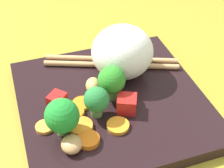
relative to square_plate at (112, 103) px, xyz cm
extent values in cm
cube|color=olive|center=(0.00, 0.00, -1.91)|extent=(110.00, 110.00, 2.00)
cube|color=black|center=(0.00, 0.00, 0.00)|extent=(25.14, 25.14, 1.81)
ellipsoid|color=white|center=(3.16, 4.77, 4.76)|extent=(9.79, 9.60, 7.71)
cylinder|color=#6FA34D|center=(-7.84, -4.14, 1.93)|extent=(1.20, 1.48, 2.19)
sphere|color=#1F8A2E|center=(-7.56, -4.42, 4.12)|extent=(4.18, 4.18, 4.18)
cylinder|color=#679F53|center=(-2.87, -2.45, 1.77)|extent=(2.17, 2.22, 1.87)
sphere|color=#277A38|center=(-2.84, -2.57, 3.70)|extent=(3.29, 3.29, 3.29)
cylinder|color=#5C9F4C|center=(0.10, -0.21, 2.00)|extent=(2.29, 2.06, 2.41)
sphere|color=#2C8726|center=(0.00, -0.12, 4.13)|extent=(3.72, 3.72, 3.72)
cylinder|color=orange|center=(-5.06, -6.52, 1.25)|extent=(3.66, 3.66, 0.69)
cylinder|color=orange|center=(-5.41, -4.07, 1.19)|extent=(3.60, 3.60, 0.57)
cylinder|color=orange|center=(-5.61, -1.46, 1.23)|extent=(3.72, 3.72, 0.66)
cylinder|color=orange|center=(-4.20, 0.33, 1.11)|extent=(3.70, 3.70, 0.41)
cylinder|color=orange|center=(-9.69, -2.70, 1.14)|extent=(3.06, 3.06, 0.46)
cylinder|color=orange|center=(-0.93, -5.38, 1.16)|extent=(4.04, 4.04, 0.51)
cube|color=red|center=(1.15, -2.84, 2.01)|extent=(3.24, 3.17, 2.21)
cube|color=red|center=(-7.28, 1.43, 1.57)|extent=(3.03, 3.03, 1.33)
ellipsoid|color=tan|center=(-7.17, -6.94, 1.72)|extent=(2.81, 3.07, 1.63)
ellipsoid|color=tan|center=(-2.00, 2.18, 1.91)|extent=(2.71, 3.21, 2.00)
cylinder|color=tan|center=(2.61, 8.04, 1.32)|extent=(19.51, 8.13, 0.84)
cylinder|color=tan|center=(2.08, 6.64, 1.32)|extent=(19.51, 8.13, 0.84)
camera|label=1|loc=(-10.75, -32.98, 32.86)|focal=54.98mm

